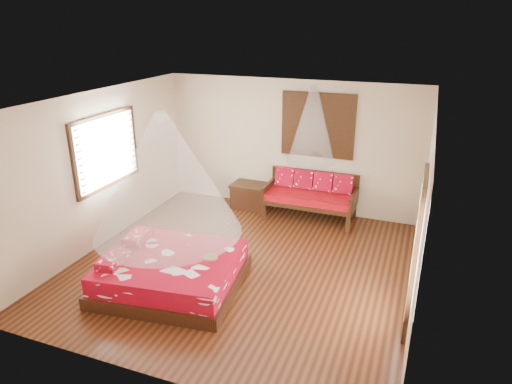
% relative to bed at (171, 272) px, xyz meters
% --- Properties ---
extents(room, '(5.54, 5.54, 2.84)m').
position_rel_bed_xyz_m(room, '(0.79, 0.97, 1.15)').
color(room, black).
rests_on(room, ground).
extents(bed, '(2.29, 2.12, 0.64)m').
position_rel_bed_xyz_m(bed, '(0.00, 0.00, 0.00)').
color(bed, black).
rests_on(bed, floor).
extents(daybed, '(1.88, 0.83, 0.96)m').
position_rel_bed_xyz_m(daybed, '(1.36, 3.35, 0.27)').
color(daybed, black).
rests_on(daybed, floor).
extents(storage_chest, '(0.80, 0.59, 0.54)m').
position_rel_bed_xyz_m(storage_chest, '(-0.03, 3.42, 0.02)').
color(storage_chest, black).
rests_on(storage_chest, floor).
extents(shutter_panel, '(1.52, 0.06, 1.32)m').
position_rel_bed_xyz_m(shutter_panel, '(1.36, 3.68, 1.65)').
color(shutter_panel, black).
rests_on(shutter_panel, wall_back).
extents(window_left, '(0.10, 1.74, 1.34)m').
position_rel_bed_xyz_m(window_left, '(-1.92, 1.17, 1.45)').
color(window_left, black).
rests_on(window_left, wall_left).
extents(glazed_door, '(0.08, 1.02, 2.16)m').
position_rel_bed_xyz_m(glazed_door, '(3.51, 0.37, 0.82)').
color(glazed_door, black).
rests_on(glazed_door, floor).
extents(wine_tray, '(0.23, 0.23, 0.19)m').
position_rel_bed_xyz_m(wine_tray, '(0.59, 0.21, 0.30)').
color(wine_tray, brown).
rests_on(wine_tray, bed).
extents(mosquito_net_main, '(2.19, 2.19, 1.80)m').
position_rel_bed_xyz_m(mosquito_net_main, '(0.02, 0.00, 1.60)').
color(mosquito_net_main, white).
rests_on(mosquito_net_main, ceiling).
extents(mosquito_net_daybed, '(0.94, 0.94, 1.50)m').
position_rel_bed_xyz_m(mosquito_net_daybed, '(1.36, 3.22, 1.75)').
color(mosquito_net_daybed, white).
rests_on(mosquito_net_daybed, ceiling).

